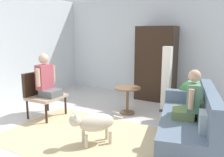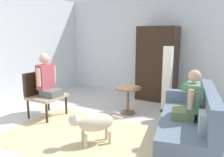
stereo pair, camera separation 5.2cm
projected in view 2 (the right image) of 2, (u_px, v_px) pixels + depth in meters
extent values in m
plane|color=beige|center=(104.00, 134.00, 4.10)|extent=(7.10, 7.10, 0.00)
cube|color=silver|center=(162.00, 47.00, 6.34)|extent=(6.52, 0.12, 2.74)
cube|color=silver|center=(5.00, 49.00, 5.59)|extent=(0.12, 6.42, 2.74)
cube|color=#C6B284|center=(93.00, 138.00, 3.90)|extent=(3.17, 1.95, 0.01)
cube|color=slate|center=(186.00, 130.00, 3.79)|extent=(1.24, 2.10, 0.40)
cube|color=slate|center=(210.00, 106.00, 3.60)|extent=(0.61, 1.96, 0.48)
cube|color=slate|center=(188.00, 97.00, 4.56)|extent=(0.85, 0.36, 0.24)
cube|color=#9EB2B7|center=(203.00, 122.00, 3.20)|extent=(0.17, 0.33, 0.28)
cube|color=gray|center=(200.00, 110.00, 3.71)|extent=(0.17, 0.35, 0.28)
cylinder|color=black|center=(66.00, 105.00, 5.07)|extent=(0.04, 0.04, 0.40)
cylinder|color=black|center=(47.00, 113.00, 4.56)|extent=(0.04, 0.04, 0.40)
cylinder|color=black|center=(49.00, 102.00, 5.31)|extent=(0.04, 0.04, 0.40)
cylinder|color=black|center=(28.00, 109.00, 4.80)|extent=(0.04, 0.04, 0.40)
cube|color=tan|center=(47.00, 97.00, 4.89)|extent=(0.64, 0.71, 0.06)
cube|color=black|center=(37.00, 83.00, 4.96)|extent=(0.10, 0.69, 0.49)
cube|color=#627A4A|center=(183.00, 113.00, 3.75)|extent=(0.43, 0.48, 0.14)
cube|color=#598C66|center=(193.00, 97.00, 3.66)|extent=(0.27, 0.45, 0.44)
sphere|color=tan|center=(195.00, 76.00, 3.59)|extent=(0.19, 0.19, 0.19)
cylinder|color=tan|center=(191.00, 99.00, 3.43)|extent=(0.08, 0.08, 0.31)
cylinder|color=tan|center=(190.00, 92.00, 3.90)|extent=(0.08, 0.08, 0.31)
cube|color=#595F61|center=(51.00, 93.00, 4.81)|extent=(0.37, 0.37, 0.14)
cube|color=#B24C59|center=(45.00, 77.00, 4.82)|extent=(0.19, 0.36, 0.52)
sphere|color=#DDB293|center=(44.00, 59.00, 4.75)|extent=(0.21, 0.21, 0.21)
cylinder|color=#DDB293|center=(54.00, 74.00, 4.98)|extent=(0.08, 0.08, 0.36)
cylinder|color=#DDB293|center=(39.00, 77.00, 4.61)|extent=(0.08, 0.08, 0.36)
cylinder|color=brown|center=(128.00, 88.00, 5.04)|extent=(0.58, 0.58, 0.02)
cylinder|color=brown|center=(128.00, 101.00, 5.10)|extent=(0.06, 0.06, 0.57)
cylinder|color=brown|center=(128.00, 113.00, 5.15)|extent=(0.32, 0.32, 0.03)
ellipsoid|color=beige|center=(96.00, 122.00, 3.67)|extent=(0.58, 0.62, 0.29)
sphere|color=beige|center=(75.00, 120.00, 3.53)|extent=(0.19, 0.19, 0.19)
cone|color=beige|center=(75.00, 115.00, 3.47)|extent=(0.06, 0.06, 0.06)
cone|color=beige|center=(74.00, 113.00, 3.56)|extent=(0.06, 0.06, 0.06)
cylinder|color=beige|center=(118.00, 117.00, 3.79)|extent=(0.14, 0.16, 0.10)
cylinder|color=beige|center=(86.00, 141.00, 3.57)|extent=(0.06, 0.06, 0.22)
cylinder|color=beige|center=(83.00, 137.00, 3.73)|extent=(0.06, 0.06, 0.22)
cylinder|color=beige|center=(110.00, 137.00, 3.71)|extent=(0.06, 0.06, 0.22)
cylinder|color=beige|center=(106.00, 133.00, 3.86)|extent=(0.06, 0.06, 0.22)
cylinder|color=#4C5156|center=(190.00, 115.00, 4.77)|extent=(0.25, 0.25, 0.21)
cylinder|color=brown|center=(190.00, 105.00, 4.73)|extent=(0.03, 0.03, 0.20)
ellipsoid|color=#38733D|center=(191.00, 92.00, 4.67)|extent=(0.47, 0.47, 0.42)
cube|color=#4C4742|center=(166.00, 110.00, 5.27)|extent=(0.20, 0.20, 0.06)
cube|color=white|center=(167.00, 78.00, 5.13)|extent=(0.18, 0.18, 1.41)
cube|color=black|center=(157.00, 64.00, 6.06)|extent=(1.00, 0.56, 1.93)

